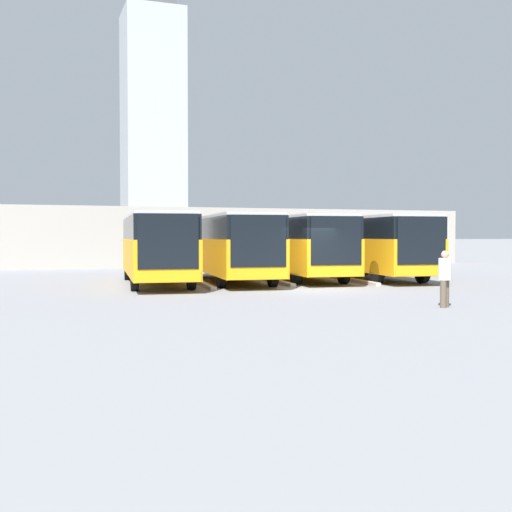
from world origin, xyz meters
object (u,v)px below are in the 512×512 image
bus_1 (298,244)px  pedestrian (445,277)px  bus_0 (371,244)px  bus_3 (156,245)px  bus_2 (232,245)px

bus_1 → pedestrian: bus_1 is taller
bus_0 → pedestrian: size_ratio=6.22×
bus_0 → bus_3: 10.91m
bus_1 → bus_3: 7.32m
bus_0 → bus_1: bearing=-6.5°
pedestrian → bus_0: bearing=-142.0°
bus_0 → bus_1: (3.64, -0.78, 0.00)m
bus_0 → bus_2: same height
bus_0 → bus_1: size_ratio=1.00×
bus_0 → pedestrian: bearing=76.1°
bus_0 → bus_1: 3.72m
bus_0 → bus_2: 7.28m
bus_0 → bus_3: size_ratio=1.00×
bus_2 → bus_3: same height
pedestrian → bus_1: bearing=-125.4°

